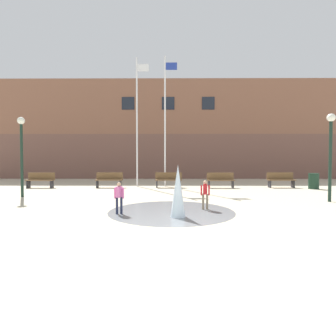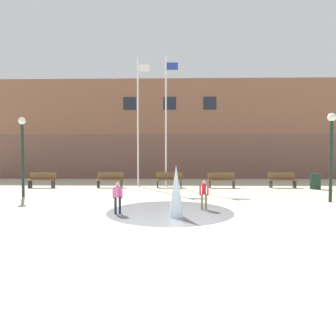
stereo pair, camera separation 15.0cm
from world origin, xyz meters
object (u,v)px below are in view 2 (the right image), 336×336
(flagpole_right, at_px, (166,118))
(trash_can, at_px, (315,181))
(child_in_fountain, at_px, (118,195))
(lamp_post_right_lane, at_px, (331,143))
(park_bench_near_trashcan, at_px, (221,180))
(park_bench_far_right, at_px, (282,180))
(lamp_post_left_lane, at_px, (22,144))
(park_bench_center, at_px, (110,180))
(park_bench_under_right_flagpole, at_px, (169,180))
(park_bench_far_left, at_px, (42,180))
(child_running, at_px, (204,193))
(flagpole_left, at_px, (138,119))

(flagpole_right, relative_size, trash_can, 9.03)
(child_in_fountain, height_order, lamp_post_right_lane, lamp_post_right_lane)
(park_bench_near_trashcan, xyz_separation_m, flagpole_right, (-3.30, 0.89, 3.83))
(park_bench_far_right, relative_size, lamp_post_right_lane, 0.46)
(lamp_post_left_lane, height_order, trash_can, lamp_post_left_lane)
(park_bench_center, relative_size, park_bench_under_right_flagpole, 1.00)
(park_bench_far_left, xyz_separation_m, trash_can, (16.00, -0.48, -0.03))
(park_bench_center, height_order, lamp_post_right_lane, lamp_post_right_lane)
(lamp_post_right_lane, bearing_deg, child_running, -161.99)
(child_running, bearing_deg, park_bench_under_right_flagpole, 21.27)
(lamp_post_left_lane, bearing_deg, park_bench_far_left, 105.47)
(park_bench_near_trashcan, relative_size, park_bench_far_right, 1.00)
(park_bench_far_left, relative_size, flagpole_left, 0.20)
(child_in_fountain, xyz_separation_m, lamp_post_left_lane, (-5.10, 3.70, 1.79))
(park_bench_center, distance_m, flagpole_right, 5.16)
(park_bench_near_trashcan, distance_m, trash_can, 5.28)
(park_bench_far_right, height_order, trash_can, park_bench_far_right)
(park_bench_near_trashcan, height_order, flagpole_right, flagpole_right)
(park_bench_center, xyz_separation_m, flagpole_left, (1.62, 0.76, 3.78))
(child_running, bearing_deg, park_bench_far_right, -27.23)
(park_bench_far_right, relative_size, child_in_fountain, 1.62)
(lamp_post_right_lane, bearing_deg, park_bench_far_right, 86.80)
(child_running, distance_m, lamp_post_right_lane, 5.76)
(park_bench_far_left, relative_size, trash_can, 1.78)
(flagpole_left, bearing_deg, park_bench_far_left, -170.80)
(flagpole_left, bearing_deg, flagpole_right, 0.00)
(trash_can, bearing_deg, flagpole_left, 172.28)
(child_running, distance_m, child_in_fountain, 2.86)
(child_running, bearing_deg, lamp_post_left_lane, 80.40)
(lamp_post_right_lane, relative_size, trash_can, 3.90)
(park_bench_center, height_order, park_bench_far_right, same)
(park_bench_center, height_order, flagpole_left, flagpole_left)
(park_bench_near_trashcan, height_order, child_in_fountain, child_in_fountain)
(park_bench_under_right_flagpole, height_order, flagpole_left, flagpole_left)
(child_in_fountain, bearing_deg, lamp_post_left_lane, 71.20)
(park_bench_far_right, bearing_deg, child_in_fountain, -136.89)
(trash_can, bearing_deg, park_bench_near_trashcan, 174.44)
(park_bench_far_left, distance_m, flagpole_left, 6.90)
(park_bench_far_left, height_order, flagpole_right, flagpole_right)
(child_in_fountain, distance_m, trash_can, 12.10)
(park_bench_far_right, xyz_separation_m, child_running, (-5.51, -7.00, 0.10))
(child_running, relative_size, trash_can, 1.10)
(park_bench_under_right_flagpole, distance_m, flagpole_right, 3.90)
(park_bench_far_right, bearing_deg, flagpole_right, 174.37)
(child_in_fountain, bearing_deg, park_bench_under_right_flagpole, 6.17)
(child_running, relative_size, lamp_post_left_lane, 0.27)
(park_bench_far_left, height_order, park_bench_near_trashcan, same)
(park_bench_center, xyz_separation_m, trash_can, (11.93, -0.64, -0.03))
(flagpole_left, distance_m, lamp_post_right_lane, 10.52)
(child_in_fountain, bearing_deg, trash_can, -37.33)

